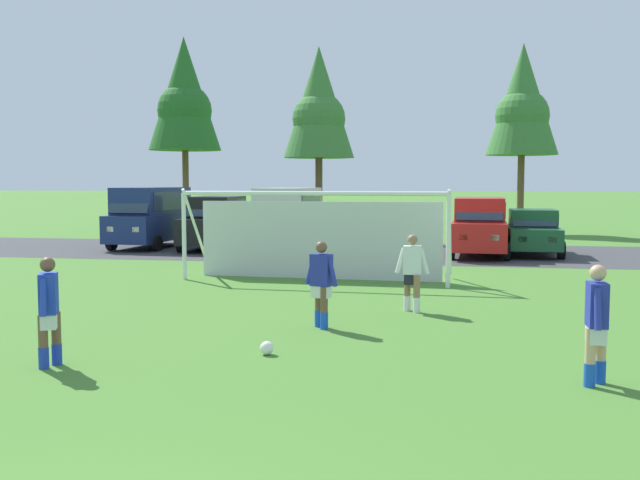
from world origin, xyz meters
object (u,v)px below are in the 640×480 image
object	(u,v)px
soccer_goal	(317,234)
parked_car_slot_left	(216,222)
parked_car_slot_far_left	(151,216)
parked_car_slot_center_right	(480,226)
player_midfield_center	(321,285)
parked_car_slot_right	(532,232)
player_striker_near	(412,273)
parked_car_slot_center_left	(288,219)
parked_car_slot_center	(358,232)
soccer_ball	(267,348)
player_defender_far	(596,325)
player_winger_left	(49,312)

from	to	relation	value
soccer_goal	parked_car_slot_left	bearing A→B (deg)	124.63
parked_car_slot_far_left	parked_car_slot_center_right	xyz separation A→B (m)	(13.45, -1.19, -0.23)
player_midfield_center	parked_car_slot_right	distance (m)	15.66
player_striker_near	parked_car_slot_left	size ratio (longest dim) A/B	0.35
player_midfield_center	parked_car_slot_center_right	bearing A→B (deg)	75.76
parked_car_slot_center_left	parked_car_slot_center	world-z (taller)	parked_car_slot_center_left
parked_car_slot_far_left	parked_car_slot_center_right	size ratio (longest dim) A/B	1.04
soccer_ball	player_defender_far	world-z (taller)	player_defender_far
soccer_ball	parked_car_slot_center_left	world-z (taller)	parked_car_slot_center_left
parked_car_slot_right	player_winger_left	bearing A→B (deg)	-116.43
player_defender_far	parked_car_slot_center_right	bearing A→B (deg)	92.52
soccer_goal	player_winger_left	distance (m)	10.30
parked_car_slot_left	parked_car_slot_far_left	bearing A→B (deg)	173.96
soccer_goal	parked_car_slot_center_right	bearing A→B (deg)	56.96
player_midfield_center	parked_car_slot_far_left	size ratio (longest dim) A/B	0.34
soccer_ball	player_winger_left	world-z (taller)	player_winger_left
soccer_goal	parked_car_slot_far_left	distance (m)	12.18
player_striker_near	parked_car_slot_left	world-z (taller)	parked_car_slot_left
soccer_ball	parked_car_slot_far_left	size ratio (longest dim) A/B	0.05
soccer_goal	parked_car_slot_center	xyz separation A→B (m)	(0.29, 7.03, -0.42)
player_midfield_center	soccer_goal	bearing A→B (deg)	100.86
soccer_ball	parked_car_slot_far_left	xyz separation A→B (m)	(-9.41, 17.36, 1.23)
player_midfield_center	parked_car_slot_right	size ratio (longest dim) A/B	0.38
parked_car_slot_center_left	player_defender_far	bearing A→B (deg)	-64.65
parked_car_slot_left	player_striker_near	bearing A→B (deg)	-56.24
player_striker_near	parked_car_slot_center	bearing A→B (deg)	102.51
parked_car_slot_center_left	parked_car_slot_right	distance (m)	9.27
player_winger_left	parked_car_slot_center	world-z (taller)	parked_car_slot_center
player_midfield_center	player_defender_far	distance (m)	5.29
player_winger_left	parked_car_slot_center_right	size ratio (longest dim) A/B	0.35
parked_car_slot_left	parked_car_slot_center_right	bearing A→B (deg)	-4.80
player_striker_near	parked_car_slot_center_right	size ratio (longest dim) A/B	0.35
soccer_goal	player_winger_left	xyz separation A→B (m)	(-2.23, -10.05, -0.47)
parked_car_slot_far_left	parked_car_slot_right	world-z (taller)	parked_car_slot_far_left
player_winger_left	player_midfield_center	bearing A→B (deg)	44.93
player_winger_left	parked_car_slot_left	xyz separation A→B (m)	(-3.48, 18.31, 0.29)
player_defender_far	player_winger_left	bearing A→B (deg)	-177.16
soccer_ball	player_winger_left	size ratio (longest dim) A/B	0.13
soccer_goal	player_defender_far	bearing A→B (deg)	-60.12
player_winger_left	parked_car_slot_far_left	bearing A→B (deg)	109.02
player_striker_near	parked_car_slot_far_left	distance (m)	17.46
player_midfield_center	parked_car_slot_far_left	xyz separation A→B (m)	(-9.91, 15.14, 0.52)
parked_car_slot_center_left	parked_car_slot_center_right	size ratio (longest dim) A/B	1.03
soccer_goal	parked_car_slot_left	world-z (taller)	soccer_goal
soccer_goal	player_midfield_center	world-z (taller)	soccer_goal
parked_car_slot_center_right	soccer_ball	bearing A→B (deg)	-104.01
player_winger_left	parked_car_slot_left	size ratio (longest dim) A/B	0.35
player_defender_far	parked_car_slot_center	size ratio (longest dim) A/B	0.38
player_striker_near	parked_car_slot_far_left	size ratio (longest dim) A/B	0.34
soccer_ball	parked_car_slot_center_right	world-z (taller)	parked_car_slot_center_right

